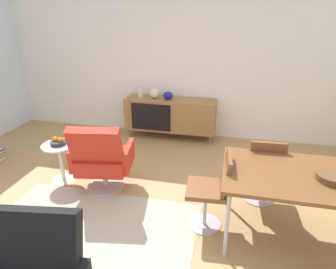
# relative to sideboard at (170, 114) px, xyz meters

# --- Properties ---
(ground_plane) EXTENTS (8.32, 8.32, 0.00)m
(ground_plane) POSITION_rel_sideboard_xyz_m (0.05, -2.30, -0.44)
(ground_plane) COLOR tan
(wall_back) EXTENTS (6.80, 0.12, 2.80)m
(wall_back) POSITION_rel_sideboard_xyz_m (0.05, 0.30, 0.96)
(wall_back) COLOR white
(wall_back) RESTS_ON ground_plane
(sideboard) EXTENTS (1.60, 0.45, 0.72)m
(sideboard) POSITION_rel_sideboard_xyz_m (0.00, 0.00, 0.00)
(sideboard) COLOR olive
(sideboard) RESTS_ON ground_plane
(vase_cobalt) EXTENTS (0.17, 0.17, 0.13)m
(vase_cobalt) POSITION_rel_sideboard_xyz_m (-0.04, 0.00, 0.35)
(vase_cobalt) COLOR navy
(vase_cobalt) RESTS_ON sideboard
(vase_sculptural_dark) EXTENTS (0.16, 0.16, 0.17)m
(vase_sculptural_dark) POSITION_rel_sideboard_xyz_m (-0.29, 0.00, 0.37)
(vase_sculptural_dark) COLOR beige
(vase_sculptural_dark) RESTS_ON sideboard
(vase_ceramic_small) EXTENTS (0.09, 0.09, 0.22)m
(vase_ceramic_small) POSITION_rel_sideboard_xyz_m (-0.54, 0.00, 0.39)
(vase_ceramic_small) COLOR beige
(vase_ceramic_small) RESTS_ON sideboard
(dining_table) EXTENTS (1.60, 0.90, 0.74)m
(dining_table) POSITION_rel_sideboard_xyz_m (1.82, -2.24, 0.26)
(dining_table) COLOR brown
(dining_table) RESTS_ON ground_plane
(wooden_bowl_on_table) EXTENTS (0.26, 0.26, 0.06)m
(wooden_bowl_on_table) POSITION_rel_sideboard_xyz_m (1.96, -2.29, 0.33)
(wooden_bowl_on_table) COLOR brown
(wooden_bowl_on_table) RESTS_ON dining_table
(dining_chair_back_left) EXTENTS (0.42, 0.44, 0.86)m
(dining_chair_back_left) POSITION_rel_sideboard_xyz_m (1.47, -1.68, 0.03)
(dining_chair_back_left) COLOR brown
(dining_chair_back_left) RESTS_ON ground_plane
(dining_chair_near_window) EXTENTS (0.45, 0.43, 0.86)m
(dining_chair_near_window) POSITION_rel_sideboard_xyz_m (0.93, -2.24, 0.03)
(dining_chair_near_window) COLOR brown
(dining_chair_near_window) RESTS_ON ground_plane
(lounge_chair_red) EXTENTS (0.79, 0.74, 0.95)m
(lounge_chair_red) POSITION_rel_sideboard_xyz_m (-0.46, -1.85, 0.03)
(lounge_chair_red) COLOR red
(lounge_chair_red) RESTS_ON ground_plane
(side_table_round) EXTENTS (0.44, 0.44, 0.52)m
(side_table_round) POSITION_rel_sideboard_xyz_m (-1.12, -1.74, -0.12)
(side_table_round) COLOR white
(side_table_round) RESTS_ON ground_plane
(fruit_bowl) EXTENTS (0.20, 0.20, 0.11)m
(fruit_bowl) POSITION_rel_sideboard_xyz_m (-1.12, -1.74, 0.12)
(fruit_bowl) COLOR #262628
(fruit_bowl) RESTS_ON side_table_round
(area_rug) EXTENTS (2.20, 1.70, 0.01)m
(area_rug) POSITION_rel_sideboard_xyz_m (-0.29, -2.77, -0.44)
(area_rug) COLOR #B7AD99
(area_rug) RESTS_ON ground_plane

